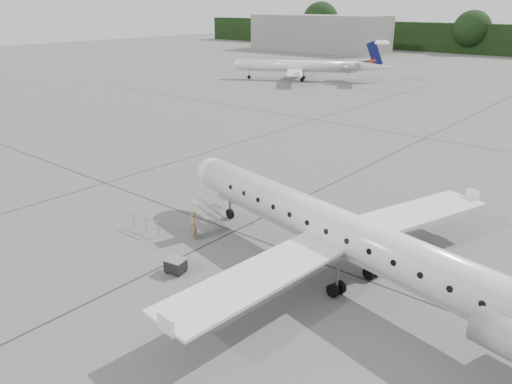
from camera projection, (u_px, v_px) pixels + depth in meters
The scene contains 8 objects.
ground at pixel (282, 280), 25.41m from camera, with size 320.00×320.00×0.00m, color #5D5C5A.
terminal_building at pixel (319, 33), 144.49m from camera, with size 40.00×14.00×10.00m, color slate.
main_regional_jet at pixel (344, 212), 24.34m from camera, with size 28.64×20.62×7.34m, color silver, non-canonical shape.
airstair at pixel (211, 215), 30.25m from camera, with size 0.85×2.23×2.30m, color silver, non-canonical shape.
passenger at pixel (193, 225), 29.63m from camera, with size 0.62×0.41×1.70m, color #90754E.
safety_railing at pixel (146, 225), 30.51m from camera, with size 2.20×0.08×1.00m, color #93969B, non-canonical shape.
baggage_cart at pixel (176, 265), 25.98m from camera, with size 0.98×0.79×0.85m, color black, non-canonical shape.
bg_regional_left at pixel (298, 60), 90.04m from camera, with size 27.01×19.45×7.08m, color silver, non-canonical shape.
Camera 1 is at (13.23, -17.83, 13.22)m, focal length 35.00 mm.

